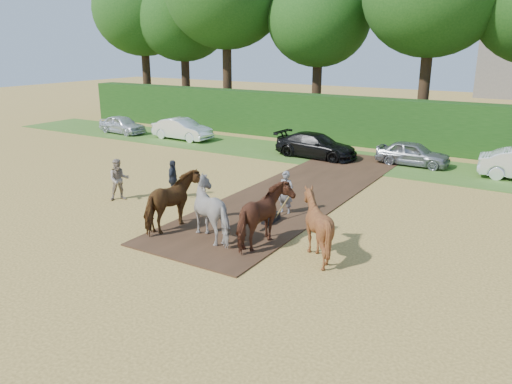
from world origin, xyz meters
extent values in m
plane|color=gold|center=(0.00, 0.00, 0.00)|extent=(120.00, 120.00, 0.00)
cube|color=#472D1C|center=(1.50, 7.00, 0.03)|extent=(4.50, 17.00, 0.05)
cube|color=#38601E|center=(0.00, 14.00, 0.01)|extent=(50.00, 5.00, 0.03)
cube|color=#14380F|center=(0.00, 18.50, 1.50)|extent=(46.00, 1.60, 3.00)
imported|color=#B7A590|center=(-4.41, 2.03, 0.87)|extent=(1.05, 1.07, 1.74)
imported|color=#272B35|center=(-2.71, 3.43, 0.81)|extent=(0.75, 1.03, 1.62)
imported|color=brown|center=(-0.20, 0.53, 1.01)|extent=(1.13, 2.41, 2.02)
imported|color=#AFA99D|center=(1.52, 0.70, 1.01)|extent=(2.03, 1.75, 2.02)
imported|color=#552D1A|center=(3.25, 0.88, 1.01)|extent=(1.13, 2.41, 2.02)
imported|color=brown|center=(4.97, 1.05, 1.01)|extent=(1.66, 1.86, 2.02)
cube|color=black|center=(2.35, 2.88, 0.17)|extent=(0.35, 0.87, 0.34)
cube|color=brown|center=(2.36, 2.30, 0.34)|extent=(0.12, 1.35, 0.10)
cylinder|color=brown|center=(2.13, 3.40, 0.53)|extent=(0.21, 0.97, 0.71)
cylinder|color=brown|center=(2.55, 3.41, 0.53)|extent=(0.18, 0.98, 0.71)
imported|color=#979890|center=(2.33, 4.03, 0.84)|extent=(0.62, 0.41, 1.68)
imported|color=silver|center=(-16.03, 13.46, 0.65)|extent=(3.90, 1.82, 1.29)
imported|color=white|center=(-10.83, 13.89, 0.71)|extent=(4.38, 1.67, 1.43)
imported|color=black|center=(-0.82, 13.57, 0.69)|extent=(4.89, 2.23, 1.39)
imported|color=gray|center=(4.38, 14.49, 0.65)|extent=(3.82, 1.56, 1.30)
cylinder|color=#382616|center=(-21.00, 21.50, 2.93)|extent=(0.70, 0.70, 5.85)
ellipsoid|color=#163F11|center=(-21.00, 21.50, 9.00)|extent=(8.40, 8.40, 7.73)
cylinder|color=#382616|center=(-17.00, 22.00, 2.70)|extent=(0.70, 0.70, 5.40)
ellipsoid|color=#163F11|center=(-17.00, 22.00, 8.32)|extent=(7.80, 7.80, 7.18)
cylinder|color=#382616|center=(-12.00, 21.00, 3.26)|extent=(0.70, 0.70, 6.53)
cylinder|color=#382616|center=(-5.00, 22.50, 2.59)|extent=(0.70, 0.70, 5.17)
ellipsoid|color=#163F11|center=(-5.00, 22.50, 7.95)|extent=(7.40, 7.40, 6.81)
cylinder|color=#382616|center=(3.00, 21.50, 3.04)|extent=(0.70, 0.70, 6.08)
cube|color=slate|center=(4.00, 55.00, 4.50)|extent=(5.00, 5.00, 9.00)
camera|label=1|loc=(10.78, -11.96, 6.30)|focal=35.00mm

